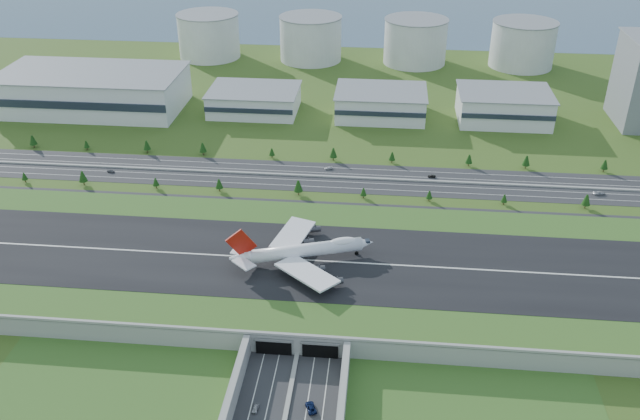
# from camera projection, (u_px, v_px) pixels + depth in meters

# --- Properties ---
(ground) EXTENTS (1200.00, 1200.00, 0.00)m
(ground) POSITION_uv_depth(u_px,v_px,m) (312.00, 276.00, 290.25)
(ground) COLOR #304D18
(ground) RESTS_ON ground
(airfield_deck) EXTENTS (520.00, 100.00, 9.20)m
(airfield_deck) POSITION_uv_depth(u_px,v_px,m) (312.00, 269.00, 288.15)
(airfield_deck) COLOR gray
(airfield_deck) RESTS_ON ground
(north_expressway) EXTENTS (560.00, 36.00, 0.12)m
(north_expressway) POSITION_uv_depth(u_px,v_px,m) (331.00, 177.00, 372.52)
(north_expressway) COLOR #28282B
(north_expressway) RESTS_ON ground
(tree_row) EXTENTS (509.02, 48.76, 8.50)m
(tree_row) POSITION_uv_depth(u_px,v_px,m) (330.00, 168.00, 372.10)
(tree_row) COLOR #3D2819
(tree_row) RESTS_ON ground
(hangar_west) EXTENTS (120.00, 60.00, 25.00)m
(hangar_west) POSITION_uv_depth(u_px,v_px,m) (93.00, 90.00, 458.98)
(hangar_west) COLOR silver
(hangar_west) RESTS_ON ground
(hangar_mid_a) EXTENTS (58.00, 42.00, 15.00)m
(hangar_mid_a) POSITION_uv_depth(u_px,v_px,m) (254.00, 100.00, 456.31)
(hangar_mid_a) COLOR silver
(hangar_mid_a) RESTS_ON ground
(hangar_mid_b) EXTENTS (58.00, 42.00, 17.00)m
(hangar_mid_b) POSITION_uv_depth(u_px,v_px,m) (381.00, 103.00, 448.51)
(hangar_mid_b) COLOR silver
(hangar_mid_b) RESTS_ON ground
(hangar_mid_c) EXTENTS (58.00, 42.00, 19.00)m
(hangar_mid_c) POSITION_uv_depth(u_px,v_px,m) (504.00, 106.00, 441.14)
(hangar_mid_c) COLOR silver
(hangar_mid_c) RESTS_ON ground
(fuel_tank_a) EXTENTS (50.00, 50.00, 35.00)m
(fuel_tank_a) POSITION_uv_depth(u_px,v_px,m) (209.00, 36.00, 560.51)
(fuel_tank_a) COLOR silver
(fuel_tank_a) RESTS_ON ground
(fuel_tank_b) EXTENTS (50.00, 50.00, 35.00)m
(fuel_tank_b) POSITION_uv_depth(u_px,v_px,m) (311.00, 39.00, 553.20)
(fuel_tank_b) COLOR silver
(fuel_tank_b) RESTS_ON ground
(fuel_tank_c) EXTENTS (50.00, 50.00, 35.00)m
(fuel_tank_c) POSITION_uv_depth(u_px,v_px,m) (415.00, 42.00, 545.89)
(fuel_tank_c) COLOR silver
(fuel_tank_c) RESTS_ON ground
(fuel_tank_d) EXTENTS (50.00, 50.00, 35.00)m
(fuel_tank_d) POSITION_uv_depth(u_px,v_px,m) (523.00, 44.00, 538.58)
(fuel_tank_d) COLOR silver
(fuel_tank_d) RESTS_ON ground
(bay_water) EXTENTS (1200.00, 260.00, 0.06)m
(bay_water) POSITION_uv_depth(u_px,v_px,m) (362.00, 12.00, 706.05)
(bay_water) COLOR #3B5771
(bay_water) RESTS_ON ground
(boeing_747) EXTENTS (60.39, 56.17, 19.34)m
(boeing_747) POSITION_uv_depth(u_px,v_px,m) (303.00, 250.00, 283.21)
(boeing_747) COLOR white
(boeing_747) RESTS_ON airfield_deck
(car_0) EXTENTS (2.27, 4.65, 1.53)m
(car_0) POSITION_uv_depth(u_px,v_px,m) (256.00, 408.00, 223.12)
(car_0) COLOR #A4A4A8
(car_0) RESTS_ON ground
(car_2) EXTENTS (4.87, 6.70, 1.69)m
(car_2) POSITION_uv_depth(u_px,v_px,m) (311.00, 407.00, 223.26)
(car_2) COLOR #0C183F
(car_2) RESTS_ON ground
(car_4) EXTENTS (4.47, 2.47, 1.44)m
(car_4) POSITION_uv_depth(u_px,v_px,m) (111.00, 171.00, 377.36)
(car_4) COLOR slate
(car_4) RESTS_ON ground
(car_5) EXTENTS (4.27, 1.49, 1.40)m
(car_5) POSITION_uv_depth(u_px,v_px,m) (432.00, 176.00, 371.90)
(car_5) COLOR black
(car_5) RESTS_ON ground
(car_6) EXTENTS (6.55, 4.23, 1.68)m
(car_6) POSITION_uv_depth(u_px,v_px,m) (599.00, 193.00, 354.59)
(car_6) COLOR silver
(car_6) RESTS_ON ground
(car_7) EXTENTS (5.04, 3.53, 1.36)m
(car_7) POSITION_uv_depth(u_px,v_px,m) (328.00, 168.00, 380.89)
(car_7) COLOR silver
(car_7) RESTS_ON ground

